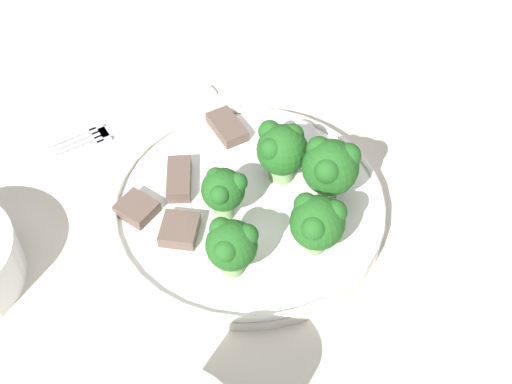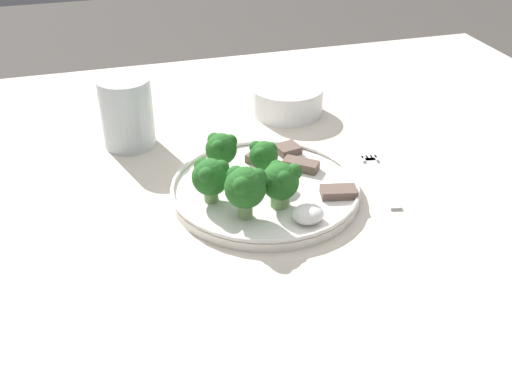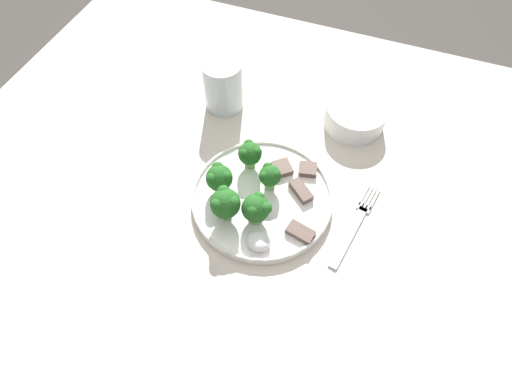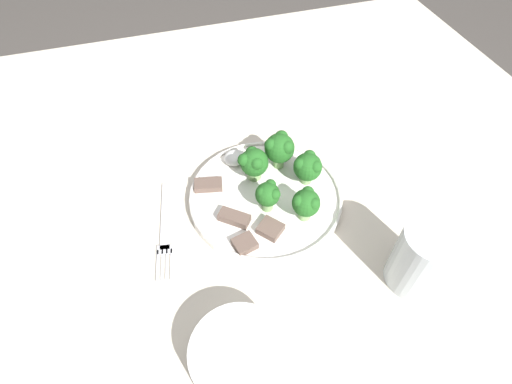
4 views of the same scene
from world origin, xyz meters
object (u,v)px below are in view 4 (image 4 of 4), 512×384
Objects in this scene: drinking_glass at (421,261)px; fork at (166,227)px; cream_bowl at (239,358)px; dinner_plate at (265,197)px.

fork is at bearing -30.31° from drinking_glass.
cream_bowl is 0.27m from drinking_glass.
dinner_plate is 2.36× the size of drinking_glass.
cream_bowl reaches higher than fork.
dinner_plate is at bearing -114.90° from cream_bowl.
drinking_glass is (-0.27, -0.04, 0.02)m from cream_bowl.
dinner_plate is 1.36× the size of fork.
cream_bowl reaches higher than dinner_plate.
cream_bowl is 1.13× the size of drinking_glass.
dinner_plate is at bearing -177.62° from fork.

